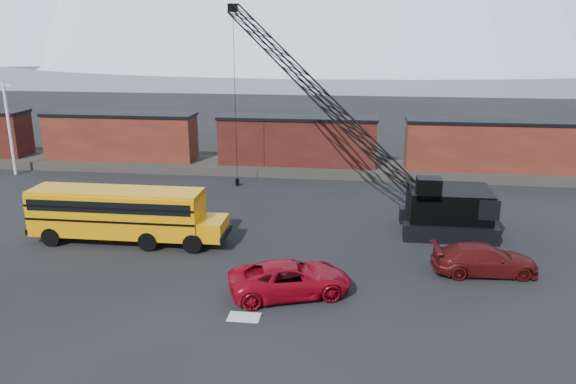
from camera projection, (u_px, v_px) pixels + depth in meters
name	position (u px, v px, depth m)	size (l,w,h in m)	color
ground	(250.00, 278.00, 28.36)	(160.00, 160.00, 0.00)	black
gravel_berm	(297.00, 168.00, 49.21)	(120.00, 5.00, 0.70)	#403C34
boxcar_west_near	(121.00, 136.00, 50.44)	(13.70, 3.10, 4.17)	#4D1C16
boxcar_mid	(297.00, 140.00, 48.53)	(13.70, 3.10, 4.17)	#4C1B15
boxcar_east_near	(488.00, 145.00, 46.62)	(13.70, 3.10, 4.17)	#4D1C16
utility_pole	(9.00, 127.00, 47.19)	(1.40, 0.24, 8.00)	silver
snow_patch	(244.00, 317.00, 24.49)	(1.40, 0.90, 0.02)	silver
school_bus	(123.00, 213.00, 32.63)	(11.65, 2.65, 3.19)	orange
red_pickup	(290.00, 279.00, 26.38)	(2.67, 5.80, 1.61)	maroon
maroon_suv	(485.00, 259.00, 28.67)	(2.15, 5.30, 1.54)	#4F0E0E
crawler_crane	(319.00, 94.00, 37.61)	(18.27, 11.29, 14.04)	black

